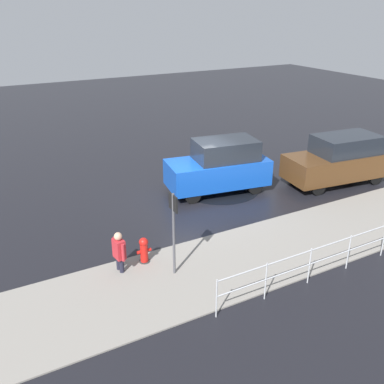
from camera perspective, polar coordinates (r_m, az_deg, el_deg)
The scene contains 9 objects.
ground_plane at distance 16.14m, azimuth 1.03°, elevation -1.01°, with size 60.00×60.00×0.00m, color black.
kerb_strip at distance 13.07m, azimuth 10.20°, elevation -7.67°, with size 24.00×3.20×0.04m, color gray.
moving_hatchback at distance 16.57m, azimuth 3.71°, elevation 3.44°, with size 4.12×2.28×2.06m.
parked_sedan at distance 18.37m, azimuth 19.05°, elevation 4.11°, with size 4.47×2.23×1.98m.
fire_hydrant at distance 12.21m, azimuth -6.42°, elevation -7.77°, with size 0.42×0.31×0.80m.
pedestrian at distance 11.77m, azimuth -9.70°, elevation -7.66°, with size 0.28×0.57×1.22m.
metal_railing at distance 12.02m, azimuth 17.97°, elevation -7.74°, with size 7.11×0.04×1.05m.
sign_post at distance 11.08m, azimuth -2.48°, elevation -4.12°, with size 0.07×0.44×2.40m.
puddle_patch at distance 17.17m, azimuth 3.64°, elevation 0.52°, with size 3.20×3.20×0.01m, color black.
Camera 1 is at (7.26, 12.75, 6.73)m, focal length 40.00 mm.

